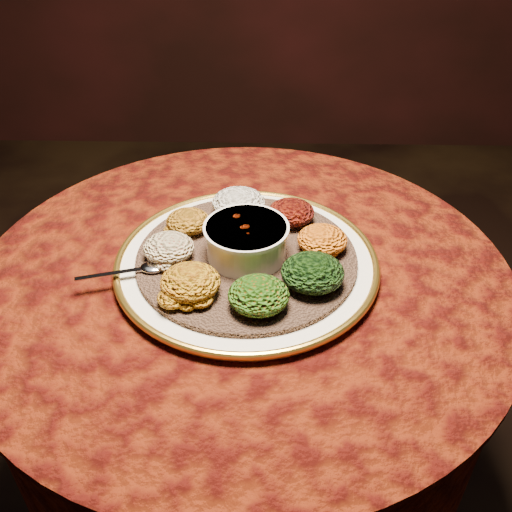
{
  "coord_description": "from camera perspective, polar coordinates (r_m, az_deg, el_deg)",
  "views": [
    {
      "loc": [
        0.04,
        -0.8,
        1.37
      ],
      "look_at": [
        0.02,
        0.0,
        0.76
      ],
      "focal_mm": 40.0,
      "sensor_mm": 36.0,
      "label": 1
    }
  ],
  "objects": [
    {
      "name": "table",
      "position": [
        1.14,
        -1.18,
        -8.36
      ],
      "size": [
        0.96,
        0.96,
        0.73
      ],
      "color": "black",
      "rests_on": "ground"
    },
    {
      "name": "platter",
      "position": [
        1.02,
        -0.94,
        -0.63
      ],
      "size": [
        0.58,
        0.58,
        0.02
      ],
      "rotation": [
        0.0,
        0.0,
        0.37
      ],
      "color": "silver",
      "rests_on": "table"
    },
    {
      "name": "injera",
      "position": [
        1.01,
        -0.95,
        -0.15
      ],
      "size": [
        0.44,
        0.44,
        0.01
      ],
      "primitive_type": "cylinder",
      "rotation": [
        0.0,
        0.0,
        0.14
      ],
      "color": "brown",
      "rests_on": "platter"
    },
    {
      "name": "stew_bowl",
      "position": [
        0.99,
        -0.97,
        1.73
      ],
      "size": [
        0.15,
        0.15,
        0.06
      ],
      "color": "silver",
      "rests_on": "injera"
    },
    {
      "name": "spoon",
      "position": [
        0.99,
        -10.94,
        -1.2
      ],
      "size": [
        0.15,
        0.06,
        0.01
      ],
      "rotation": [
        0.0,
        0.0,
        -2.87
      ],
      "color": "silver",
      "rests_on": "injera"
    },
    {
      "name": "portion_ayib",
      "position": [
        1.1,
        -1.75,
        5.32
      ],
      "size": [
        0.1,
        0.1,
        0.05
      ],
      "primitive_type": "ellipsoid",
      "color": "silver",
      "rests_on": "injera"
    },
    {
      "name": "portion_kitfo",
      "position": [
        1.08,
        3.53,
        4.38
      ],
      "size": [
        0.09,
        0.08,
        0.04
      ],
      "primitive_type": "ellipsoid",
      "color": "black",
      "rests_on": "injera"
    },
    {
      "name": "portion_tikil",
      "position": [
        1.01,
        6.64,
        1.63
      ],
      "size": [
        0.09,
        0.08,
        0.04
      ],
      "primitive_type": "ellipsoid",
      "color": "orange",
      "rests_on": "injera"
    },
    {
      "name": "portion_gomen",
      "position": [
        0.93,
        5.69,
        -1.66
      ],
      "size": [
        0.1,
        0.1,
        0.05
      ],
      "primitive_type": "ellipsoid",
      "color": "black",
      "rests_on": "injera"
    },
    {
      "name": "portion_mixveg",
      "position": [
        0.89,
        0.26,
        -3.94
      ],
      "size": [
        0.1,
        0.09,
        0.05
      ],
      "primitive_type": "ellipsoid",
      "color": "#8F3C09",
      "rests_on": "injera"
    },
    {
      "name": "portion_kik",
      "position": [
        0.92,
        -6.58,
        -2.62
      ],
      "size": [
        0.1,
        0.09,
        0.05
      ],
      "primitive_type": "ellipsoid",
      "color": "#B88010",
      "rests_on": "injera"
    },
    {
      "name": "portion_timatim",
      "position": [
        1.0,
        -8.72,
        0.82
      ],
      "size": [
        0.09,
        0.08,
        0.04
      ],
      "primitive_type": "ellipsoid",
      "color": "maroon",
      "rests_on": "injera"
    },
    {
      "name": "portion_shiro",
      "position": [
        1.07,
        -6.82,
        3.47
      ],
      "size": [
        0.08,
        0.08,
        0.04
      ],
      "primitive_type": "ellipsoid",
      "color": "#9F6013",
      "rests_on": "injera"
    }
  ]
}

